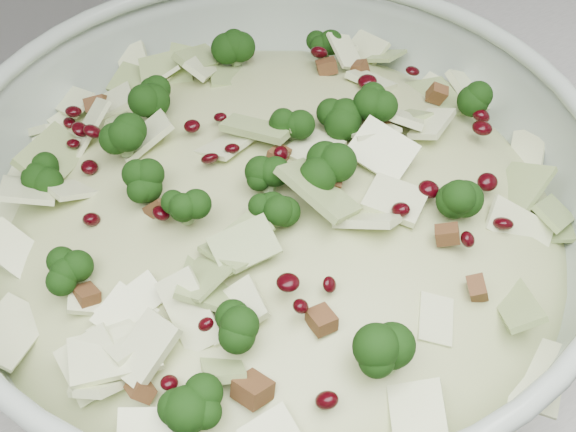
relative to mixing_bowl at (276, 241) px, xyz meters
The scene contains 2 objects.
mixing_bowl is the anchor object (origin of this frame).
salad 0.03m from the mixing_bowl, behind, with size 0.41×0.41×0.16m.
Camera 1 is at (0.46, 1.30, 1.39)m, focal length 50.00 mm.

